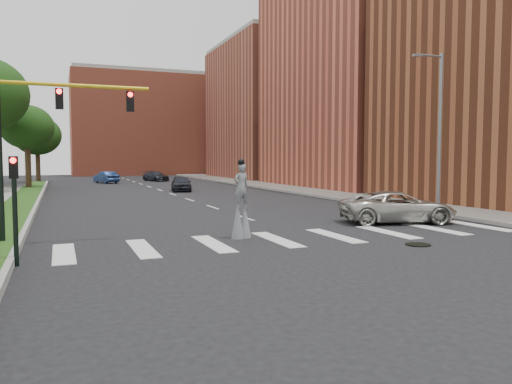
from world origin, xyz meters
The scene contains 18 objects.
ground_plane centered at (0.00, 0.00, 0.00)m, with size 160.00×160.00×0.00m, color black.
grass_median centered at (-11.50, 20.00, 0.12)m, with size 2.00×60.00×0.25m, color #1F4413.
median_curb centered at (-10.45, 20.00, 0.14)m, with size 0.20×60.00×0.28m, color gray.
sidewalk_right centered at (12.50, 25.00, 0.09)m, with size 5.00×90.00×0.18m, color gray.
manhole centered at (3.00, -2.00, 0.02)m, with size 0.90×0.90×0.04m, color black.
building_mid centered at (22.00, 30.00, 12.00)m, with size 16.00×22.00×24.00m, color #CA5A3F.
building_far centered at (22.00, 54.00, 10.00)m, with size 16.00×22.00×20.00m, color #B25741.
building_backdrop centered at (6.00, 78.00, 9.00)m, with size 26.00×14.00×18.00m, color #CA5A3F.
streetlight centered at (10.90, 6.00, 4.90)m, with size 2.05×0.20×9.00m.
traffic_signal centered at (-9.78, 3.00, 4.15)m, with size 5.30×0.23×6.20m.
secondary_signal centered at (-10.30, -0.50, 1.95)m, with size 0.25×0.21×3.23m.
stilt_performer centered at (-2.44, 1.86, 1.26)m, with size 0.83×0.59×3.13m.
suv_crossing centered at (6.24, 3.42, 0.77)m, with size 2.55×5.53×1.54m, color #B1AFA7.
car_near centered at (1.58, 29.63, 0.73)m, with size 1.72×4.28×1.46m, color black.
car_mid centered at (-3.70, 47.35, 0.72)m, with size 1.53×4.38×1.44m, color navy.
car_far centered at (2.93, 50.33, 0.66)m, with size 1.85×4.55×1.32m, color black.
tree_6 centered at (-11.91, 37.67, 6.12)m, with size 5.11×5.11×8.34m.
tree_7 centered at (-11.55, 52.65, 5.94)m, with size 5.88×5.88×8.47m.
Camera 1 is at (-9.08, -16.51, 3.19)m, focal length 35.00 mm.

